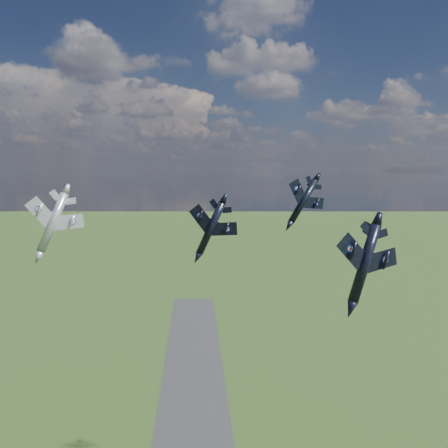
{
  "coord_description": "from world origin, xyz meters",
  "views": [
    {
      "loc": [
        1.15,
        -59.54,
        92.75
      ],
      "look_at": [
        6.44,
        18.17,
        83.22
      ],
      "focal_mm": 35.0,
      "sensor_mm": 36.0,
      "label": 1
    }
  ],
  "objects_px": {
    "jet_lead_navy": "(211,228)",
    "jet_right_navy": "(365,263)",
    "jet_left_silver": "(53,222)",
    "jet_high_navy": "(303,201)"
  },
  "relations": [
    {
      "from": "jet_high_navy",
      "to": "jet_left_silver",
      "type": "relative_size",
      "value": 0.94
    },
    {
      "from": "jet_lead_navy",
      "to": "jet_high_navy",
      "type": "relative_size",
      "value": 0.94
    },
    {
      "from": "jet_left_silver",
      "to": "jet_high_navy",
      "type": "bearing_deg",
      "value": -7.41
    },
    {
      "from": "jet_right_navy",
      "to": "jet_left_silver",
      "type": "xyz_separation_m",
      "value": [
        -47.19,
        33.57,
        1.35
      ]
    },
    {
      "from": "jet_high_navy",
      "to": "jet_left_silver",
      "type": "xyz_separation_m",
      "value": [
        -51.34,
        -13.01,
        -2.92
      ]
    },
    {
      "from": "jet_lead_navy",
      "to": "jet_left_silver",
      "type": "height_order",
      "value": "jet_left_silver"
    },
    {
      "from": "jet_lead_navy",
      "to": "jet_right_navy",
      "type": "distance_m",
      "value": 34.42
    },
    {
      "from": "jet_high_navy",
      "to": "jet_left_silver",
      "type": "bearing_deg",
      "value": 177.54
    },
    {
      "from": "jet_lead_navy",
      "to": "jet_right_navy",
      "type": "xyz_separation_m",
      "value": [
        17.42,
        -29.68,
        -0.5
      ]
    },
    {
      "from": "jet_lead_navy",
      "to": "jet_right_navy",
      "type": "relative_size",
      "value": 1.08
    }
  ]
}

